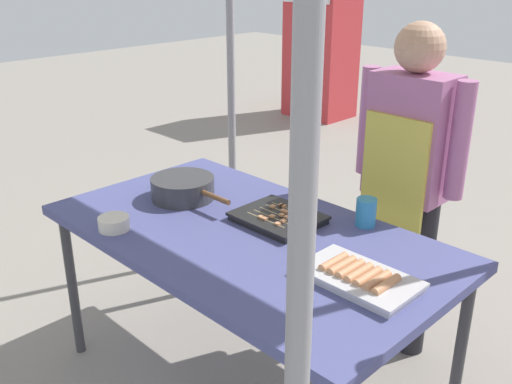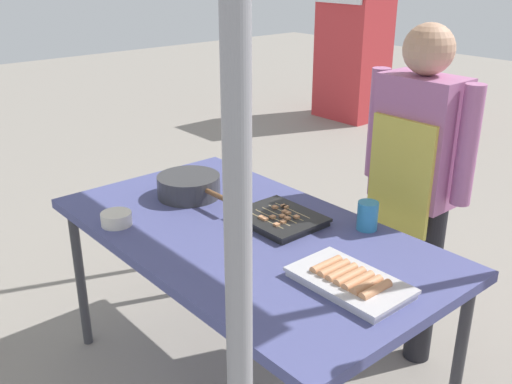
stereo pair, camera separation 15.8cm
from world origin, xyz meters
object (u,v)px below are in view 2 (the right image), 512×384
at_px(condiment_bowl, 116,219).
at_px(vendor_woman, 415,173).
at_px(neighbor_stall_right, 354,36).
at_px(cooking_wok, 189,185).
at_px(stall_table, 246,243).
at_px(drink_cup_near_edge, 367,216).
at_px(tray_meat_skewers, 279,219).
at_px(tray_grilled_sausages, 350,281).

xyz_separation_m(condiment_bowl, vendor_woman, (0.63, 1.08, 0.11)).
bearing_deg(neighbor_stall_right, condiment_bowl, -60.47).
bearing_deg(condiment_bowl, cooking_wok, 98.58).
relative_size(stall_table, drink_cup_near_edge, 14.08).
bearing_deg(cooking_wok, drink_cup_near_edge, 24.62).
relative_size(tray_meat_skewers, neighbor_stall_right, 0.18).
bearing_deg(vendor_woman, condiment_bowl, 59.99).
bearing_deg(stall_table, cooking_wok, 175.56).
height_order(stall_table, cooking_wok, cooking_wok).
bearing_deg(drink_cup_near_edge, stall_table, -128.54).
relative_size(tray_grilled_sausages, condiment_bowl, 3.15).
height_order(tray_meat_skewers, neighbor_stall_right, neighbor_stall_right).
distance_m(tray_grilled_sausages, condiment_bowl, 0.98).
relative_size(condiment_bowl, neighbor_stall_right, 0.07).
xyz_separation_m(tray_meat_skewers, vendor_woman, (0.22, 0.58, 0.12)).
height_order(stall_table, tray_meat_skewers, tray_meat_skewers).
height_order(cooking_wok, drink_cup_near_edge, drink_cup_near_edge).
relative_size(tray_meat_skewers, drink_cup_near_edge, 2.88).
height_order(condiment_bowl, vendor_woman, vendor_woman).
bearing_deg(tray_grilled_sausages, cooking_wok, 177.37).
bearing_deg(vendor_woman, tray_grilled_sausages, 111.22).
bearing_deg(drink_cup_near_edge, condiment_bowl, -132.87).
bearing_deg(cooking_wok, condiment_bowl, -81.42).
bearing_deg(stall_table, vendor_woman, 71.22).
distance_m(stall_table, drink_cup_near_edge, 0.48).
height_order(drink_cup_near_edge, vendor_woman, vendor_woman).
xyz_separation_m(stall_table, neighbor_stall_right, (-2.75, 3.84, 0.22)).
distance_m(cooking_wok, condiment_bowl, 0.39).
bearing_deg(vendor_woman, stall_table, 71.22).
bearing_deg(condiment_bowl, tray_meat_skewers, 51.29).
bearing_deg(condiment_bowl, tray_grilled_sausages, 20.67).
xyz_separation_m(stall_table, tray_grilled_sausages, (0.53, -0.01, 0.07)).
bearing_deg(tray_grilled_sausages, vendor_woman, 111.22).
relative_size(drink_cup_near_edge, vendor_woman, 0.08).
height_order(condiment_bowl, neighbor_stall_right, neighbor_stall_right).
distance_m(tray_meat_skewers, condiment_bowl, 0.65).
relative_size(cooking_wok, drink_cup_near_edge, 3.85).
distance_m(tray_meat_skewers, cooking_wok, 0.48).
bearing_deg(cooking_wok, tray_grilled_sausages, -2.63).
relative_size(condiment_bowl, drink_cup_near_edge, 1.08).
distance_m(cooking_wok, vendor_woman, 0.98).
bearing_deg(neighbor_stall_right, cooking_wok, -58.66).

